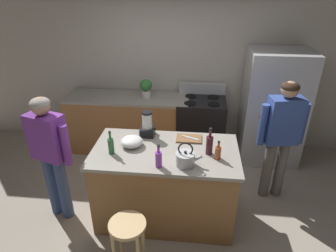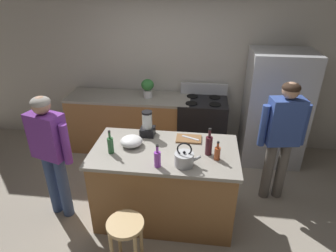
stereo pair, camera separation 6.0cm
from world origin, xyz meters
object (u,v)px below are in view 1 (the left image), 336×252
object	(u,v)px
tea_kettle	(185,158)
chef_knife	(191,138)
bar_stool	(128,234)
mixing_bowl	(132,142)
refrigerator	(273,108)
bottle_olive_oil	(111,145)
person_by_sink_right	(281,131)
bottle_wine	(209,145)
person_by_island_left	(50,149)
blender_appliance	(147,126)
cutting_board	(189,139)
bottle_soda	(159,159)
stove_range	(200,127)
bottle_cooking_sauce	(218,152)
kitchen_island	(165,184)
potted_plant	(146,87)

from	to	relation	value
tea_kettle	chef_knife	distance (m)	0.54
bar_stool	mixing_bowl	xyz separation A→B (m)	(-0.12, 0.86, 0.52)
refrigerator	bottle_olive_oil	bearing A→B (deg)	-141.94
chef_knife	mixing_bowl	bearing A→B (deg)	-139.08
person_by_sink_right	bottle_wine	size ratio (longest dim) A/B	5.17
person_by_island_left	person_by_sink_right	bearing A→B (deg)	13.63
blender_appliance	chef_knife	world-z (taller)	blender_appliance
cutting_board	chef_knife	size ratio (longest dim) A/B	1.36
chef_knife	person_by_island_left	bearing A→B (deg)	-143.52
person_by_sink_right	cutting_board	bearing A→B (deg)	-166.92
refrigerator	bottle_soda	world-z (taller)	refrigerator
refrigerator	blender_appliance	size ratio (longest dim) A/B	5.58
person_by_sink_right	bar_stool	xyz separation A→B (m)	(-1.66, -1.34, -0.50)
stove_range	mixing_bowl	xyz separation A→B (m)	(-0.80, -1.47, 0.52)
bottle_cooking_sauce	kitchen_island	bearing A→B (deg)	168.96
blender_appliance	bottle_wine	distance (m)	0.81
stove_range	bottle_wine	distance (m)	1.66
blender_appliance	tea_kettle	size ratio (longest dim) A/B	1.15
bottle_olive_oil	person_by_island_left	bearing A→B (deg)	179.23
bottle_cooking_sauce	blender_appliance	bearing A→B (deg)	152.66
blender_appliance	cutting_board	distance (m)	0.53
stove_range	blender_appliance	size ratio (longest dim) A/B	3.59
bar_stool	blender_appliance	bearing A→B (deg)	89.19
stove_range	bottle_wine	bearing A→B (deg)	-87.07
refrigerator	bottle_wine	xyz separation A→B (m)	(-1.01, -1.52, 0.19)
stove_range	person_by_sink_right	size ratio (longest dim) A/B	0.70
stove_range	person_by_island_left	bearing A→B (deg)	-136.10
stove_range	bottle_cooking_sauce	xyz separation A→B (m)	(0.17, -1.64, 0.55)
kitchen_island	bar_stool	xyz separation A→B (m)	(-0.27, -0.81, 0.01)
person_by_island_left	potted_plant	distance (m)	1.87
blender_appliance	bottle_cooking_sauce	xyz separation A→B (m)	(0.83, -0.43, -0.05)
bottle_olive_oil	potted_plant	bearing A→B (deg)	86.71
kitchen_island	bottle_wine	size ratio (longest dim) A/B	5.22
bar_stool	tea_kettle	size ratio (longest dim) A/B	2.28
bar_stool	potted_plant	size ratio (longest dim) A/B	2.10
bottle_cooking_sauce	cutting_board	world-z (taller)	bottle_cooking_sauce
refrigerator	bar_stool	bearing A→B (deg)	-127.50
refrigerator	bottle_wine	world-z (taller)	refrigerator
mixing_bowl	cutting_board	size ratio (longest dim) A/B	0.85
bottle_soda	person_by_sink_right	bearing A→B (deg)	31.01
bar_stool	blender_appliance	xyz separation A→B (m)	(0.02, 1.12, 0.60)
potted_plant	mixing_bowl	size ratio (longest dim) A/B	1.18
bottle_cooking_sauce	bottle_soda	xyz separation A→B (m)	(-0.61, -0.21, 0.02)
kitchen_island	chef_knife	distance (m)	0.63
bottle_soda	cutting_board	size ratio (longest dim) A/B	0.85
kitchen_island	bottle_wine	xyz separation A→B (m)	(0.49, -0.02, 0.59)
potted_plant	tea_kettle	size ratio (longest dim) A/B	1.09
person_by_sink_right	tea_kettle	distance (m)	1.40
tea_kettle	chef_knife	xyz separation A→B (m)	(0.04, 0.53, -0.06)
bar_stool	cutting_board	size ratio (longest dim) A/B	2.10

